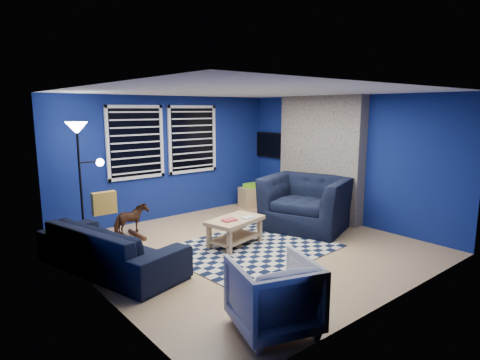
{
  "coord_description": "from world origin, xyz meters",
  "views": [
    {
      "loc": [
        -4.11,
        -4.77,
        2.24
      ],
      "look_at": [
        0.07,
        0.3,
        1.07
      ],
      "focal_mm": 30.0,
      "sensor_mm": 36.0,
      "label": 1
    }
  ],
  "objects_px": {
    "tv": "(272,145)",
    "sofa": "(111,247)",
    "floor_lamp": "(79,145)",
    "armchair_big": "(306,203)",
    "coffee_table": "(235,226)",
    "armchair_bent": "(273,295)",
    "rocking_horse": "(131,220)",
    "cabinet": "(252,196)"
  },
  "relations": [
    {
      "from": "tv",
      "to": "sofa",
      "type": "xyz_separation_m",
      "value": [
        -4.55,
        -1.48,
        -1.07
      ]
    },
    {
      "from": "tv",
      "to": "floor_lamp",
      "type": "xyz_separation_m",
      "value": [
        -4.45,
        -0.16,
        0.27
      ]
    },
    {
      "from": "armchair_big",
      "to": "tv",
      "type": "bearing_deg",
      "value": 133.61
    },
    {
      "from": "coffee_table",
      "to": "floor_lamp",
      "type": "distance_m",
      "value": 2.84
    },
    {
      "from": "armchair_bent",
      "to": "tv",
      "type": "bearing_deg",
      "value": -115.28
    },
    {
      "from": "tv",
      "to": "armchair_big",
      "type": "relative_size",
      "value": 0.66
    },
    {
      "from": "sofa",
      "to": "armchair_big",
      "type": "xyz_separation_m",
      "value": [
        3.63,
        -0.41,
        0.16
      ]
    },
    {
      "from": "sofa",
      "to": "armchair_bent",
      "type": "bearing_deg",
      "value": 179.72
    },
    {
      "from": "rocking_horse",
      "to": "coffee_table",
      "type": "distance_m",
      "value": 1.87
    },
    {
      "from": "coffee_table",
      "to": "cabinet",
      "type": "relative_size",
      "value": 1.79
    },
    {
      "from": "armchair_bent",
      "to": "floor_lamp",
      "type": "height_order",
      "value": "floor_lamp"
    },
    {
      "from": "rocking_horse",
      "to": "cabinet",
      "type": "height_order",
      "value": "rocking_horse"
    },
    {
      "from": "cabinet",
      "to": "floor_lamp",
      "type": "height_order",
      "value": "floor_lamp"
    },
    {
      "from": "sofa",
      "to": "coffee_table",
      "type": "relative_size",
      "value": 2.17
    },
    {
      "from": "sofa",
      "to": "armchair_bent",
      "type": "xyz_separation_m",
      "value": [
        0.67,
        -2.57,
        0.04
      ]
    },
    {
      "from": "sofa",
      "to": "coffee_table",
      "type": "height_order",
      "value": "sofa"
    },
    {
      "from": "armchair_big",
      "to": "cabinet",
      "type": "relative_size",
      "value": 2.56
    },
    {
      "from": "armchair_bent",
      "to": "coffee_table",
      "type": "distance_m",
      "value": 2.61
    },
    {
      "from": "armchair_big",
      "to": "rocking_horse",
      "type": "relative_size",
      "value": 2.45
    },
    {
      "from": "tv",
      "to": "rocking_horse",
      "type": "xyz_separation_m",
      "value": [
        -3.72,
        -0.34,
        -1.07
      ]
    },
    {
      "from": "tv",
      "to": "coffee_table",
      "type": "relative_size",
      "value": 0.95
    },
    {
      "from": "tv",
      "to": "floor_lamp",
      "type": "distance_m",
      "value": 4.46
    },
    {
      "from": "cabinet",
      "to": "sofa",
      "type": "bearing_deg",
      "value": -151.37
    },
    {
      "from": "sofa",
      "to": "floor_lamp",
      "type": "distance_m",
      "value": 1.88
    },
    {
      "from": "sofa",
      "to": "armchair_bent",
      "type": "distance_m",
      "value": 2.66
    },
    {
      "from": "armchair_big",
      "to": "coffee_table",
      "type": "height_order",
      "value": "armchair_big"
    },
    {
      "from": "tv",
      "to": "rocking_horse",
      "type": "height_order",
      "value": "tv"
    },
    {
      "from": "tv",
      "to": "sofa",
      "type": "height_order",
      "value": "tv"
    },
    {
      "from": "tv",
      "to": "floor_lamp",
      "type": "relative_size",
      "value": 0.49
    },
    {
      "from": "tv",
      "to": "cabinet",
      "type": "xyz_separation_m",
      "value": [
        -0.58,
        0.04,
        -1.16
      ]
    },
    {
      "from": "armchair_bent",
      "to": "rocking_horse",
      "type": "xyz_separation_m",
      "value": [
        0.16,
        3.72,
        -0.05
      ]
    },
    {
      "from": "coffee_table",
      "to": "floor_lamp",
      "type": "bearing_deg",
      "value": 139.01
    },
    {
      "from": "armchair_big",
      "to": "cabinet",
      "type": "xyz_separation_m",
      "value": [
        0.33,
        1.93,
        -0.25
      ]
    },
    {
      "from": "tv",
      "to": "coffee_table",
      "type": "distance_m",
      "value": 3.31
    },
    {
      "from": "floor_lamp",
      "to": "rocking_horse",
      "type": "bearing_deg",
      "value": -13.76
    },
    {
      "from": "armchair_big",
      "to": "floor_lamp",
      "type": "height_order",
      "value": "floor_lamp"
    },
    {
      "from": "tv",
      "to": "armchair_big",
      "type": "bearing_deg",
      "value": -115.79
    },
    {
      "from": "armchair_big",
      "to": "rocking_horse",
      "type": "bearing_deg",
      "value": -139.6
    },
    {
      "from": "armchair_bent",
      "to": "sofa",
      "type": "bearing_deg",
      "value": -56.98
    },
    {
      "from": "armchair_bent",
      "to": "cabinet",
      "type": "xyz_separation_m",
      "value": [
        3.3,
        4.1,
        -0.13
      ]
    },
    {
      "from": "armchair_bent",
      "to": "cabinet",
      "type": "distance_m",
      "value": 5.26
    },
    {
      "from": "armchair_bent",
      "to": "rocking_horse",
      "type": "relative_size",
      "value": 1.34
    }
  ]
}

